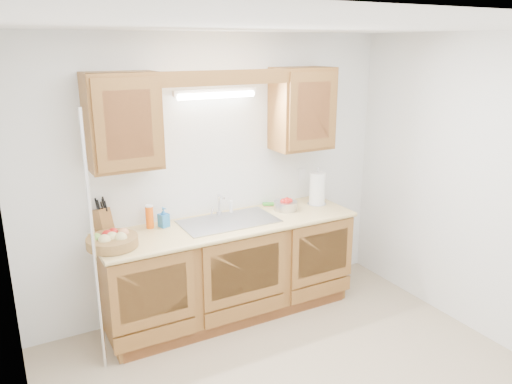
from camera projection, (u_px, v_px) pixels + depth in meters
room at (307, 227)px, 3.27m from camera, size 3.52×3.50×2.50m
base_cabinets at (230, 270)px, 4.51m from camera, size 2.20×0.60×0.86m
countertop at (230, 225)px, 4.37m from camera, size 2.30×0.63×0.04m
upper_cabinet_left at (123, 122)px, 3.85m from camera, size 0.55×0.33×0.75m
upper_cabinet_right at (302, 109)px, 4.61m from camera, size 0.55×0.33×0.75m
valance at (227, 78)px, 4.02m from camera, size 2.20×0.05×0.12m
fluorescent_fixture at (216, 93)px, 4.25m from camera, size 0.76×0.08×0.08m
sink at (229, 229)px, 4.40m from camera, size 0.84×0.46×0.36m
wire_shelf_pole at (94, 247)px, 3.58m from camera, size 0.03×0.03×2.00m
outlet_plate at (302, 174)px, 4.99m from camera, size 0.08×0.01×0.12m
fruit_basket at (112, 240)px, 3.83m from camera, size 0.42×0.42×0.12m
knife_block at (103, 221)px, 4.06m from camera, size 0.17×0.21×0.32m
orange_canister at (150, 217)px, 4.21m from camera, size 0.08×0.08×0.20m
soap_bottle at (164, 217)px, 4.24m from camera, size 0.10×0.10×0.17m
sponge at (269, 204)px, 4.83m from camera, size 0.13×0.11×0.02m
paper_towel at (317, 189)px, 4.80m from camera, size 0.19×0.19×0.38m
apple_bowl at (286, 205)px, 4.68m from camera, size 0.29×0.29×0.12m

